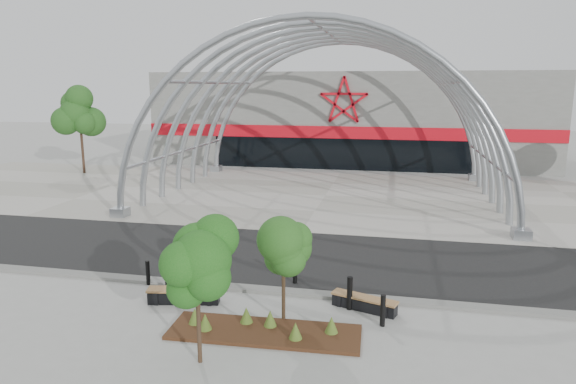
% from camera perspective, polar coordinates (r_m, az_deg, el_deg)
% --- Properties ---
extents(ground, '(140.00, 140.00, 0.00)m').
position_cam_1_polar(ground, '(18.05, -2.67, -10.68)').
color(ground, '#9B9A95').
rests_on(ground, ground).
extents(road, '(140.00, 7.00, 0.02)m').
position_cam_1_polar(road, '(21.23, -0.28, -7.13)').
color(road, black).
rests_on(road, ground).
extents(forecourt, '(60.00, 17.00, 0.04)m').
position_cam_1_polar(forecourt, '(32.64, 4.17, -0.40)').
color(forecourt, '#A09B8F').
rests_on(forecourt, ground).
extents(kerb, '(60.00, 0.50, 0.12)m').
position_cam_1_polar(kerb, '(17.80, -2.88, -10.80)').
color(kerb, slate).
rests_on(kerb, ground).
extents(arena_building, '(34.00, 15.24, 8.00)m').
position_cam_1_polar(arena_building, '(49.84, 7.09, 8.35)').
color(arena_building, slate).
rests_on(arena_building, ground).
extents(vault_canopy, '(20.80, 15.80, 20.36)m').
position_cam_1_polar(vault_canopy, '(32.64, 4.17, -0.41)').
color(vault_canopy, '#999EA3').
rests_on(vault_canopy, ground).
extents(planting_bed, '(5.48, 1.88, 0.57)m').
position_cam_1_polar(planting_bed, '(15.03, -2.90, -14.93)').
color(planting_bed, black).
rests_on(planting_bed, ground).
extents(street_tree_0, '(1.53, 1.53, 3.49)m').
position_cam_1_polar(street_tree_0, '(12.84, -10.12, -8.36)').
color(street_tree_0, '#302115').
rests_on(street_tree_0, ground).
extents(street_tree_1, '(1.37, 1.37, 3.25)m').
position_cam_1_polar(street_tree_1, '(14.87, -0.51, -6.06)').
color(street_tree_1, black).
rests_on(street_tree_1, ground).
extents(bench_0, '(2.38, 0.94, 0.49)m').
position_cam_1_polar(bench_0, '(17.19, -11.49, -11.24)').
color(bench_0, black).
rests_on(bench_0, ground).
extents(bench_1, '(2.14, 1.12, 0.44)m').
position_cam_1_polar(bench_1, '(16.54, 8.47, -12.15)').
color(bench_1, black).
rests_on(bench_1, ground).
extents(bollard_0, '(0.14, 0.14, 0.88)m').
position_cam_1_polar(bollard_0, '(18.87, -15.30, -8.65)').
color(bollard_0, black).
rests_on(bollard_0, ground).
extents(bollard_1, '(0.14, 0.14, 0.87)m').
position_cam_1_polar(bollard_1, '(17.98, -13.28, -9.59)').
color(bollard_1, black).
rests_on(bollard_1, ground).
extents(bollard_2, '(0.15, 0.15, 0.96)m').
position_cam_1_polar(bollard_2, '(18.30, 0.79, -8.73)').
color(bollard_2, black).
rests_on(bollard_2, ground).
extents(bollard_3, '(0.17, 0.17, 1.07)m').
position_cam_1_polar(bollard_3, '(16.40, 6.86, -11.11)').
color(bollard_3, black).
rests_on(bollard_3, ground).
extents(bollard_4, '(0.15, 0.15, 0.96)m').
position_cam_1_polar(bollard_4, '(15.52, 10.49, -12.82)').
color(bollard_4, black).
rests_on(bollard_4, ground).
extents(bg_tree_0, '(3.00, 3.00, 6.45)m').
position_cam_1_polar(bg_tree_0, '(43.57, -22.14, 7.96)').
color(bg_tree_0, black).
rests_on(bg_tree_0, ground).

